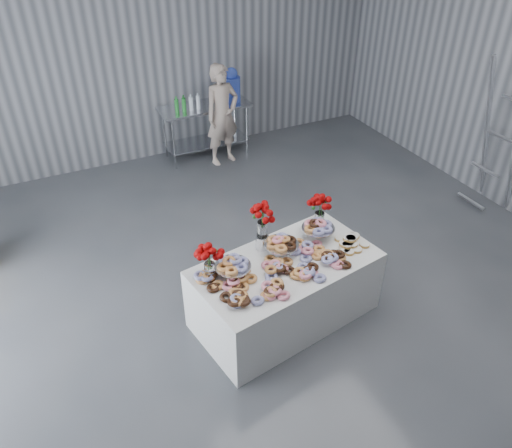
{
  "coord_description": "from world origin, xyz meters",
  "views": [
    {
      "loc": [
        -1.96,
        -3.3,
        3.98
      ],
      "look_at": [
        -0.05,
        0.59,
        0.96
      ],
      "focal_mm": 35.0,
      "sensor_mm": 36.0,
      "label": 1
    }
  ],
  "objects_px": {
    "display_table": "(285,290)",
    "prep_table": "(205,121)",
    "stepladder": "(501,137)",
    "water_jug": "(232,86)",
    "person": "(222,115)"
  },
  "relations": [
    {
      "from": "display_table",
      "to": "prep_table",
      "type": "relative_size",
      "value": 1.27
    },
    {
      "from": "stepladder",
      "to": "water_jug",
      "type": "bearing_deg",
      "value": 127.48
    },
    {
      "from": "water_jug",
      "to": "person",
      "type": "relative_size",
      "value": 0.34
    },
    {
      "from": "prep_table",
      "to": "person",
      "type": "height_order",
      "value": "person"
    },
    {
      "from": "display_table",
      "to": "water_jug",
      "type": "distance_m",
      "value": 4.24
    },
    {
      "from": "display_table",
      "to": "prep_table",
      "type": "bearing_deg",
      "value": 80.43
    },
    {
      "from": "prep_table",
      "to": "person",
      "type": "bearing_deg",
      "value": -62.11
    },
    {
      "from": "water_jug",
      "to": "stepladder",
      "type": "bearing_deg",
      "value": -52.52
    },
    {
      "from": "person",
      "to": "water_jug",
      "type": "bearing_deg",
      "value": 34.57
    },
    {
      "from": "display_table",
      "to": "person",
      "type": "relative_size",
      "value": 1.15
    },
    {
      "from": "prep_table",
      "to": "stepladder",
      "type": "height_order",
      "value": "stepladder"
    },
    {
      "from": "stepladder",
      "to": "prep_table",
      "type": "bearing_deg",
      "value": 132.57
    },
    {
      "from": "prep_table",
      "to": "stepladder",
      "type": "bearing_deg",
      "value": -47.43
    },
    {
      "from": "water_jug",
      "to": "person",
      "type": "xyz_separation_m",
      "value": [
        -0.32,
        -0.33,
        -0.33
      ]
    },
    {
      "from": "prep_table",
      "to": "stepladder",
      "type": "xyz_separation_m",
      "value": [
        3.02,
        -3.29,
        0.48
      ]
    }
  ]
}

